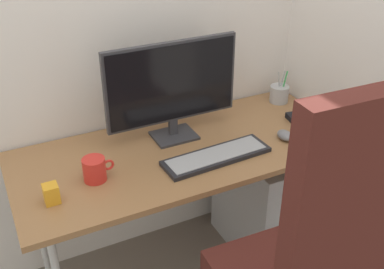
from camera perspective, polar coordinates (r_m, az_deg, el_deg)
The scene contains 11 objects.
ground_plane at distance 2.47m, azimuth -0.65°, elevation -15.92°, with size 8.00×8.00×0.00m, color slate.
desk at distance 2.04m, azimuth -0.75°, elevation -2.79°, with size 1.47×0.64×0.71m.
office_chair at distance 1.57m, azimuth 14.20°, elevation -15.36°, with size 0.61×0.64×1.34m.
filing_cabinet at distance 2.46m, azimuth 9.59°, elevation -7.37°, with size 0.42×0.51×0.60m.
monitor at distance 2.00m, azimuth -2.44°, elevation 5.95°, with size 0.60×0.15×0.44m.
keyboard at distance 1.95m, azimuth 3.01°, elevation -2.64°, with size 0.47×0.16×0.02m.
mouse at distance 2.11m, azimuth 11.28°, elevation -0.09°, with size 0.06×0.09×0.04m, color slate.
pen_holder at distance 2.44m, azimuth 10.60°, elevation 4.92°, with size 0.10×0.10×0.17m.
notebook at distance 2.28m, azimuth 13.91°, elevation 1.74°, with size 0.15×0.16×0.03m, color black.
coffee_mug at distance 1.83m, azimuth -11.79°, elevation -4.19°, with size 0.12×0.09×0.09m.
desk_clamp_accessory at distance 1.76m, azimuth -16.81°, elevation -6.94°, with size 0.05×0.05×0.07m, color orange.
Camera 1 is at (-0.74, -1.55, 1.77)m, focal length 43.67 mm.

